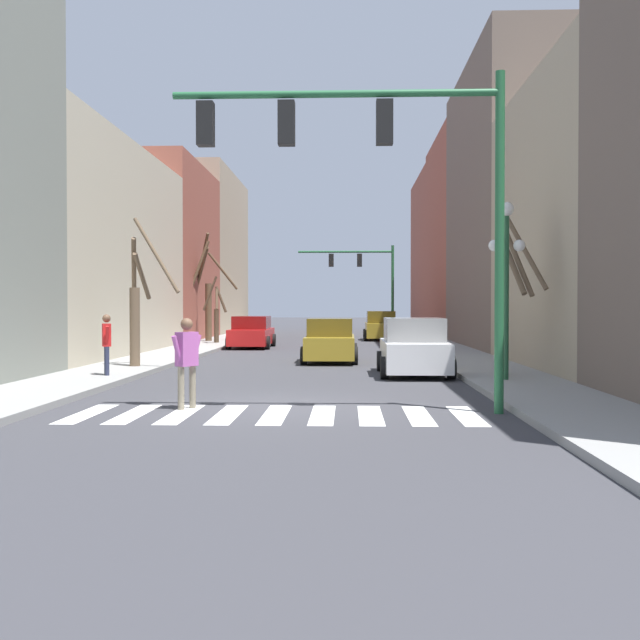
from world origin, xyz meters
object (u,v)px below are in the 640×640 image
at_px(car_parked_right_near, 414,348).
at_px(street_tree_right_near, 138,307).
at_px(traffic_signal_far, 365,271).
at_px(street_tree_left_mid, 216,314).
at_px(car_driving_away_lane, 252,333).
at_px(pedestrian_on_left_sidewalk, 187,355).
at_px(car_at_intersection, 381,327).
at_px(traffic_signal_near, 379,162).
at_px(street_lamp_right_corner, 507,255).
at_px(car_driving_toward_lane, 330,342).
at_px(pedestrian_near_right_corner, 107,339).
at_px(street_tree_left_near, 507,295).
at_px(street_tree_left_far, 207,293).

height_order(car_parked_right_near, street_tree_right_near, street_tree_right_near).
height_order(traffic_signal_far, street_tree_right_near, traffic_signal_far).
distance_m(traffic_signal_far, street_tree_left_mid, 12.71).
xyz_separation_m(car_driving_away_lane, pedestrian_on_left_sidewalk, (1.52, -21.85, 0.34)).
relative_size(car_at_intersection, pedestrian_on_left_sidewalk, 2.27).
bearing_deg(car_at_intersection, traffic_signal_near, 177.43).
bearing_deg(street_tree_right_near, car_at_intersection, 68.10).
height_order(traffic_signal_far, street_lamp_right_corner, traffic_signal_far).
xyz_separation_m(car_driving_toward_lane, pedestrian_on_left_sidewalk, (-2.56, -12.68, 0.33)).
distance_m(traffic_signal_near, street_lamp_right_corner, 6.37).
relative_size(pedestrian_near_right_corner, street_tree_left_mid, 0.48).
xyz_separation_m(pedestrian_near_right_corner, street_tree_left_near, (11.06, 0.46, 1.23)).
bearing_deg(street_tree_right_near, car_parked_right_near, -8.27).
relative_size(pedestrian_near_right_corner, street_tree_left_near, 0.37).
distance_m(car_driving_away_lane, street_tree_right_near, 13.23).
relative_size(car_parked_right_near, pedestrian_on_left_sidewalk, 2.30).
bearing_deg(street_tree_left_near, street_tree_left_far, 121.18).
distance_m(traffic_signal_far, car_at_intersection, 4.74).
xyz_separation_m(traffic_signal_near, street_tree_left_far, (-8.36, 26.56, -2.03)).
xyz_separation_m(car_driving_toward_lane, street_tree_left_far, (-7.11, 13.47, 2.04)).
distance_m(car_driving_toward_lane, car_at_intersection, 17.98).
height_order(car_parked_right_near, car_at_intersection, car_at_intersection).
xyz_separation_m(car_driving_away_lane, street_tree_left_near, (9.13, -15.78, 1.64)).
distance_m(pedestrian_on_left_sidewalk, street_tree_left_mid, 24.30).
relative_size(street_lamp_right_corner, car_parked_right_near, 1.10).
bearing_deg(car_at_intersection, street_lamp_right_corner, -175.30).
relative_size(car_driving_away_lane, pedestrian_near_right_corner, 2.69).
bearing_deg(street_tree_right_near, street_tree_left_mid, 90.60).
xyz_separation_m(car_driving_away_lane, street_tree_right_near, (-1.98, -13.02, 1.30)).
bearing_deg(car_driving_away_lane, car_parked_right_near, -154.86).
xyz_separation_m(traffic_signal_far, car_driving_toward_lane, (-1.76, -20.86, -3.56)).
xyz_separation_m(car_at_intersection, street_tree_left_mid, (-8.86, -6.45, 0.83)).
height_order(traffic_signal_near, pedestrian_on_left_sidewalk, traffic_signal_near).
bearing_deg(car_parked_right_near, pedestrian_on_left_sidewalk, 145.62).
bearing_deg(car_driving_away_lane, street_tree_left_far, 35.10).
relative_size(car_driving_away_lane, car_parked_right_near, 1.08).
height_order(street_lamp_right_corner, street_tree_right_near, street_tree_right_near).
relative_size(traffic_signal_far, street_tree_left_far, 1.04).
bearing_deg(pedestrian_near_right_corner, car_at_intersection, -41.35).
distance_m(car_at_intersection, street_tree_left_mid, 10.99).
bearing_deg(car_at_intersection, pedestrian_near_right_corner, 160.80).
relative_size(traffic_signal_near, car_parked_right_near, 1.56).
relative_size(car_driving_away_lane, street_tree_right_near, 0.96).
relative_size(street_tree_left_far, street_tree_left_mid, 1.71).
height_order(car_driving_away_lane, pedestrian_on_left_sidewalk, pedestrian_on_left_sidewalk).
relative_size(car_driving_toward_lane, pedestrian_near_right_corner, 2.49).
bearing_deg(street_tree_left_mid, street_lamp_right_corner, -60.36).
distance_m(traffic_signal_far, pedestrian_on_left_sidewalk, 33.98).
relative_size(traffic_signal_near, street_tree_left_near, 1.42).
bearing_deg(traffic_signal_near, street_tree_left_mid, 107.01).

